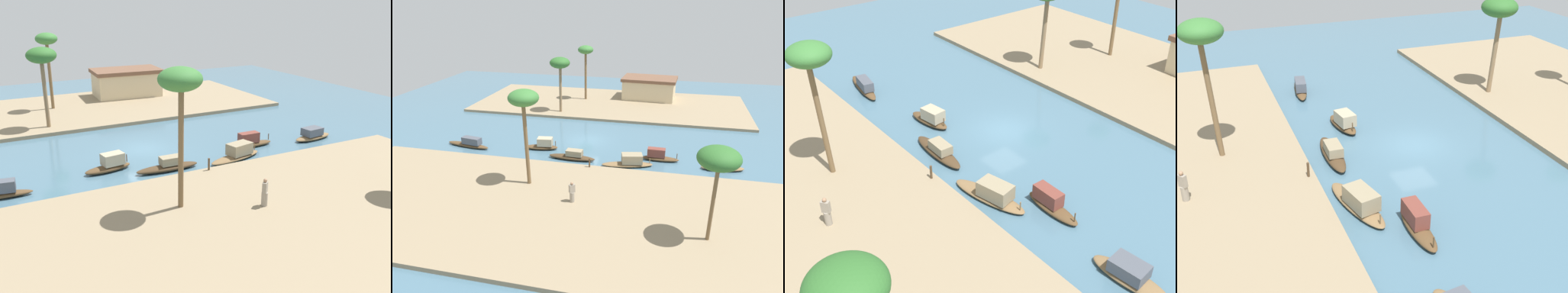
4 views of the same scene
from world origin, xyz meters
The scene contains 16 objects.
river_water centered at (0.00, 0.00, 0.00)m, with size 67.79×67.79×0.00m, color #476B7F.
riverbank_left centered at (0.00, -14.88, 0.17)m, with size 38.03×15.92×0.34m, color #937F60.
riverbank_right centered at (0.00, 14.88, 0.17)m, with size 38.03×15.92×0.34m, color #937F60.
sampan_foreground centered at (-3.88, -3.46, 0.49)m, with size 3.53×1.53×1.26m.
sampan_with_tall_canopy centered at (-11.65, -4.63, 0.42)m, with size 5.12×1.67×1.12m.
sampan_open_hull centered at (5.41, -5.60, 0.47)m, with size 4.92×2.21×1.22m.
sampan_with_red_awning centered at (-0.20, -5.32, 0.36)m, with size 4.68×1.21×1.02m.
sampan_upstream_small centered at (13.82, -4.48, 0.41)m, with size 3.98×1.60×1.05m.
sampan_downstream_large centered at (8.00, -3.64, 0.47)m, with size 3.57×0.99×1.23m.
person_on_near_bank centered at (2.05, -13.65, 1.07)m, with size 0.51×0.51×1.67m.
mooring_post centered at (1.97, -7.32, 0.76)m, with size 0.14×0.14×0.86m, color #4C3823.
palm_tree_left_near centered at (-2.25, -11.62, 7.39)m, with size 2.40×2.40×8.03m.
palm_tree_left_far centered at (11.81, -16.47, 6.05)m, with size 2.58×2.58×6.52m.
palm_tree_right_tall centered at (-3.93, 16.04, 7.19)m, with size 2.22×2.22×7.89m.
palm_tree_right_short centered at (-5.72, 9.13, 6.58)m, with size 2.64×2.64×7.21m.
riverside_building centered at (5.30, 18.64, 1.94)m, with size 8.18×5.45×3.17m.
Camera 2 is at (8.86, -37.74, 15.06)m, focal length 34.58 mm.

